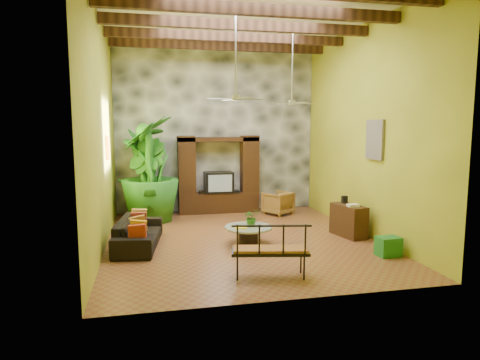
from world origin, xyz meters
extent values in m
plane|color=brown|center=(0.00, 0.00, 0.00)|extent=(7.00, 7.00, 0.00)
cube|color=silver|center=(0.00, 0.00, 5.00)|extent=(6.00, 7.00, 0.02)
cube|color=olive|center=(0.00, 3.50, 2.50)|extent=(6.00, 0.02, 5.00)
cube|color=olive|center=(-3.00, 0.00, 2.50)|extent=(0.02, 7.00, 5.00)
cube|color=olive|center=(3.00, 0.00, 2.50)|extent=(0.02, 7.00, 5.00)
cube|color=#34373B|center=(0.00, 3.44, 2.50)|extent=(5.98, 0.10, 4.98)
cube|color=#3F2414|center=(0.00, -1.30, 4.78)|extent=(5.95, 0.16, 0.22)
cube|color=#3F2414|center=(0.00, 0.00, 4.78)|extent=(5.95, 0.16, 0.22)
cube|color=#3F2414|center=(0.00, 1.30, 4.78)|extent=(5.95, 0.16, 0.22)
cube|color=#3F2414|center=(0.00, 2.60, 4.78)|extent=(5.95, 0.16, 0.22)
cube|color=black|center=(0.00, 3.14, 0.30)|extent=(2.40, 0.50, 0.60)
cube|color=black|center=(-0.95, 3.14, 1.30)|extent=(0.50, 0.48, 2.00)
cube|color=black|center=(0.95, 3.14, 1.30)|extent=(0.50, 0.48, 2.00)
cube|color=black|center=(0.00, 3.14, 2.20)|extent=(2.40, 0.48, 0.12)
cube|color=black|center=(0.00, 3.12, 0.92)|extent=(0.85, 0.52, 0.62)
cube|color=#8C99A8|center=(0.00, 2.85, 0.92)|extent=(0.70, 0.02, 0.50)
cylinder|color=#AEAEB3|center=(-0.20, -0.40, 4.10)|extent=(0.04, 0.04, 1.80)
cylinder|color=#AEAEB3|center=(-0.20, -0.40, 3.20)|extent=(0.18, 0.18, 0.12)
cube|color=#AEAEB3|center=(0.15, -0.31, 3.18)|extent=(0.58, 0.26, 0.01)
cube|color=#AEAEB3|center=(-0.29, -0.05, 3.18)|extent=(0.26, 0.58, 0.01)
cube|color=#AEAEB3|center=(-0.55, -0.49, 3.18)|extent=(0.58, 0.26, 0.01)
cube|color=#AEAEB3|center=(-0.11, -0.75, 3.18)|extent=(0.26, 0.58, 0.01)
cylinder|color=#AEAEB3|center=(1.60, 1.20, 4.10)|extent=(0.04, 0.04, 1.80)
cylinder|color=#AEAEB3|center=(1.60, 1.20, 3.20)|extent=(0.18, 0.18, 0.12)
cube|color=#AEAEB3|center=(1.95, 1.29, 3.18)|extent=(0.58, 0.26, 0.01)
cube|color=#AEAEB3|center=(1.51, 1.55, 3.18)|extent=(0.26, 0.58, 0.01)
cube|color=#AEAEB3|center=(1.25, 1.11, 3.18)|extent=(0.58, 0.26, 0.01)
cube|color=#AEAEB3|center=(1.69, 0.85, 3.18)|extent=(0.26, 0.58, 0.01)
cube|color=yellow|center=(-2.96, 1.00, 2.10)|extent=(0.06, 0.32, 0.55)
cube|color=#2A679C|center=(2.96, -0.60, 2.30)|extent=(0.06, 0.70, 0.90)
imported|color=black|center=(-2.30, -0.09, 0.31)|extent=(1.09, 2.19, 0.61)
imported|color=olive|center=(1.67, 2.49, 0.34)|extent=(1.00, 1.01, 0.67)
imported|color=#1A651F|center=(-2.21, 2.83, 1.26)|extent=(1.45, 1.60, 2.52)
imported|color=#1E5D18|center=(-2.09, 2.24, 1.14)|extent=(1.52, 1.60, 2.29)
imported|color=#236B1C|center=(-2.01, 2.36, 1.43)|extent=(1.98, 1.98, 2.87)
cylinder|color=black|center=(0.08, -0.42, 0.18)|extent=(0.44, 0.44, 0.36)
cylinder|color=#B3BFBB|center=(0.08, -0.42, 0.38)|extent=(1.05, 1.05, 0.04)
imported|color=#255C18|center=(0.16, -0.35, 0.60)|extent=(0.40, 0.37, 0.39)
cube|color=gold|center=(-0.12, -0.54, 0.41)|extent=(0.30, 0.25, 0.03)
cube|color=black|center=(-0.02, -2.48, 0.45)|extent=(1.40, 0.70, 0.05)
cube|color=#9C5D2B|center=(-0.02, -2.48, 0.49)|extent=(1.33, 0.65, 0.06)
cube|color=black|center=(-0.02, -2.72, 0.72)|extent=(1.32, 0.31, 0.54)
cube|color=#3B1912|center=(2.56, -0.25, 0.38)|extent=(0.60, 1.00, 0.75)
cube|color=#1F7522|center=(2.65, -1.84, 0.20)|extent=(0.47, 0.36, 0.39)
camera|label=1|loc=(-2.06, -9.40, 2.66)|focal=32.00mm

